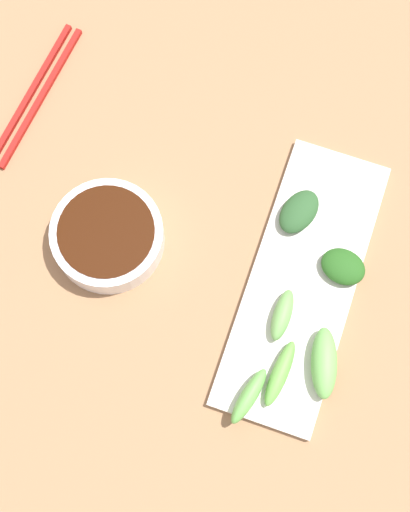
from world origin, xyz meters
TOP-DOWN VIEW (x-y plane):
  - tabletop at (0.00, 0.00)m, footprint 2.10×2.10m
  - sauce_bowl at (-0.18, -0.04)m, footprint 0.14×0.14m
  - serving_plate at (0.08, -0.01)m, footprint 0.13×0.37m
  - broccoli_stalk_0 at (0.09, -0.13)m, footprint 0.03×0.09m
  - broccoli_stalk_1 at (0.07, -0.07)m, footprint 0.02×0.07m
  - broccoli_leafy_2 at (0.12, 0.02)m, footprint 0.06×0.05m
  - broccoli_leafy_3 at (0.05, 0.07)m, footprint 0.06×0.08m
  - broccoli_stalk_4 at (0.13, -0.11)m, footprint 0.06×0.09m
  - broccoli_stalk_5 at (0.06, -0.17)m, footprint 0.04×0.08m
  - chopsticks at (-0.35, 0.12)m, footprint 0.05×0.23m

SIDE VIEW (x-z plane):
  - tabletop at x=0.00m, z-range 0.00..0.02m
  - chopsticks at x=-0.35m, z-range 0.02..0.03m
  - serving_plate at x=0.08m, z-range 0.02..0.03m
  - broccoli_stalk_0 at x=0.09m, z-range 0.03..0.05m
  - broccoli_leafy_2 at x=0.12m, z-range 0.03..0.05m
  - broccoli_leafy_3 at x=0.05m, z-range 0.03..0.05m
  - sauce_bowl at x=-0.18m, z-range 0.02..0.07m
  - broccoli_stalk_1 at x=0.07m, z-range 0.03..0.06m
  - broccoli_stalk_5 at x=0.06m, z-range 0.03..0.06m
  - broccoli_stalk_4 at x=0.13m, z-range 0.03..0.06m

